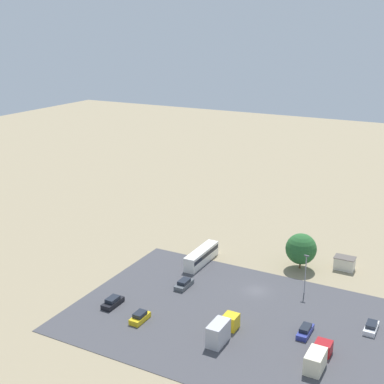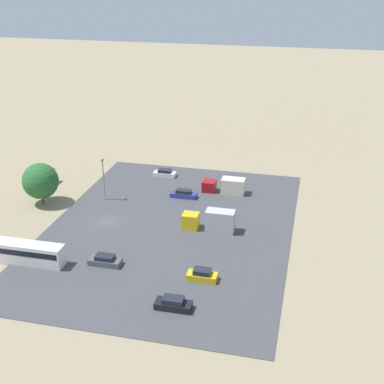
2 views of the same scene
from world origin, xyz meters
name	(u,v)px [view 1 (image 1 of 2)]	position (x,y,z in m)	size (l,w,h in m)	color
ground_plane	(256,291)	(0.00, 0.00, 0.00)	(400.00, 400.00, 0.00)	gray
parking_lot_surface	(232,318)	(0.00, 11.00, 0.04)	(54.44, 38.60, 0.08)	#424247
shed_building	(344,263)	(-12.38, -17.42, 1.35)	(4.17, 2.78, 2.68)	silver
bus	(201,256)	(14.80, -6.18, 1.72)	(2.45, 11.46, 3.05)	silver
parked_car_0	(371,327)	(-21.65, 3.88, 0.68)	(1.86, 4.42, 1.43)	silver
parked_car_1	(305,331)	(-12.46, 10.10, 0.70)	(1.71, 4.76, 1.48)	navy
parked_car_2	(113,302)	(20.56, 17.21, 0.73)	(1.95, 4.60, 1.57)	black
parked_car_3	(140,317)	(13.40, 19.28, 0.75)	(1.87, 4.11, 1.62)	gold
parked_car_4	(184,284)	(12.76, 5.03, 0.70)	(1.93, 4.66, 1.48)	#4C5156
parked_truck_0	(318,357)	(-16.43, 17.27, 1.38)	(2.46, 7.83, 2.85)	maroon
parked_truck_1	(222,330)	(-1.09, 17.64, 1.69)	(2.33, 8.38, 3.52)	gold
tree_near_shed	(301,249)	(-4.22, -13.63, 4.33)	(6.34, 6.34, 7.50)	brown
light_pole_lot_centre	(305,272)	(-8.20, -3.46, 4.33)	(0.90, 0.28, 7.65)	gray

